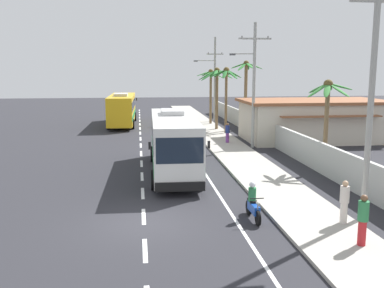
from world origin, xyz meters
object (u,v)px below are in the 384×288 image
(utility_pole_mid, at_px, (253,82))
(palm_fourth, at_px, (327,104))
(pedestrian_near_kerb, at_px, (227,132))
(palm_farthest, at_px, (211,84))
(utility_pole_nearest, at_px, (372,89))
(roadside_building, at_px, (313,120))
(coach_bus_far_lane, at_px, (122,108))
(palm_nearest, at_px, (246,83))
(pedestrian_far_walk, at_px, (344,201))
(palm_second, at_px, (226,84))
(motorcycle_beside_bus, at_px, (253,204))
(palm_third, at_px, (217,84))
(pedestrian_midwalk, at_px, (363,219))
(utility_pole_far, at_px, (214,78))
(coach_bus_foreground, at_px, (173,141))

(utility_pole_mid, height_order, palm_fourth, utility_pole_mid)
(pedestrian_near_kerb, height_order, palm_farthest, palm_farthest)
(utility_pole_nearest, height_order, roadside_building, utility_pole_nearest)
(coach_bus_far_lane, distance_m, palm_nearest, 13.96)
(pedestrian_far_walk, height_order, palm_second, palm_second)
(motorcycle_beside_bus, xyz_separation_m, roadside_building, (10.42, 19.15, 1.13))
(palm_third, xyz_separation_m, palm_fourth, (3.34, -18.32, -0.60))
(pedestrian_midwalk, bearing_deg, palm_third, -17.10)
(motorcycle_beside_bus, height_order, utility_pole_far, utility_pole_far)
(palm_nearest, relative_size, palm_third, 1.11)
(pedestrian_midwalk, relative_size, utility_pole_far, 0.18)
(pedestrian_far_walk, relative_size, palm_second, 0.27)
(palm_third, bearing_deg, coach_bus_foreground, -108.23)
(palm_nearest, xyz_separation_m, palm_second, (-2.59, -2.85, -0.00))
(motorcycle_beside_bus, distance_m, utility_pole_far, 33.73)
(pedestrian_midwalk, bearing_deg, motorcycle_beside_bus, 24.35)
(coach_bus_foreground, relative_size, pedestrian_midwalk, 6.10)
(motorcycle_beside_bus, distance_m, roadside_building, 21.83)
(coach_bus_foreground, distance_m, utility_pole_nearest, 12.19)
(coach_bus_far_lane, relative_size, motorcycle_beside_bus, 5.82)
(pedestrian_far_walk, height_order, utility_pole_far, utility_pole_far)
(palm_second, height_order, palm_fourth, palm_second)
(coach_bus_foreground, bearing_deg, motorcycle_beside_bus, -73.56)
(palm_third, height_order, roadside_building, palm_third)
(motorcycle_beside_bus, height_order, palm_farthest, palm_farthest)
(utility_pole_nearest, xyz_separation_m, palm_nearest, (1.83, 27.10, -0.57))
(pedestrian_midwalk, height_order, roadside_building, roadside_building)
(pedestrian_far_walk, bearing_deg, utility_pole_mid, 120.11)
(pedestrian_midwalk, relative_size, palm_farthest, 0.29)
(utility_pole_far, height_order, palm_nearest, utility_pole_far)
(motorcycle_beside_bus, distance_m, pedestrian_far_walk, 3.55)
(utility_pole_nearest, bearing_deg, coach_bus_foreground, 126.38)
(roadside_building, bearing_deg, utility_pole_nearest, -106.85)
(coach_bus_far_lane, xyz_separation_m, palm_third, (9.62, -5.34, 2.80))
(coach_bus_far_lane, bearing_deg, pedestrian_midwalk, -75.18)
(utility_pole_mid, bearing_deg, pedestrian_near_kerb, 130.29)
(palm_third, xyz_separation_m, palm_farthest, (0.12, 4.53, -0.16))
(utility_pole_far, bearing_deg, palm_farthest, -108.62)
(palm_third, relative_size, roadside_building, 0.51)
(utility_pole_nearest, relative_size, palm_nearest, 1.47)
(coach_bus_foreground, distance_m, palm_third, 18.81)
(pedestrian_near_kerb, xyz_separation_m, palm_second, (0.96, 5.42, 3.77))
(coach_bus_foreground, height_order, palm_second, palm_second)
(coach_bus_foreground, bearing_deg, roadside_building, 39.01)
(palm_fourth, bearing_deg, motorcycle_beside_bus, -129.54)
(pedestrian_midwalk, xyz_separation_m, palm_third, (0.36, 29.69, 3.59))
(pedestrian_far_walk, xyz_separation_m, palm_third, (-0.04, 27.55, 3.63))
(coach_bus_far_lane, height_order, roadside_building, coach_bus_far_lane)
(pedestrian_midwalk, bearing_deg, pedestrian_near_kerb, -15.77)
(motorcycle_beside_bus, xyz_separation_m, palm_nearest, (6.22, 26.33, 4.11))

